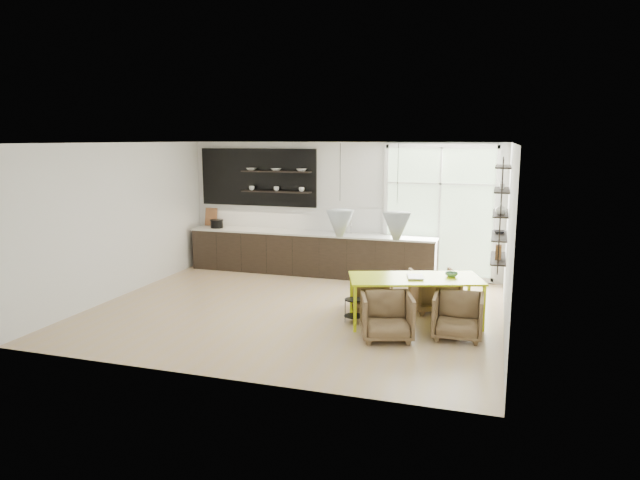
{
  "coord_description": "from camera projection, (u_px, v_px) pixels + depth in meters",
  "views": [
    {
      "loc": [
        3.32,
        -9.06,
        2.97
      ],
      "look_at": [
        0.28,
        0.6,
        1.17
      ],
      "focal_mm": 32.0,
      "sensor_mm": 36.0,
      "label": 1
    }
  ],
  "objects": [
    {
      "name": "kitchen_run",
      "position": [
        306.0,
        247.0,
        12.63
      ],
      "size": [
        5.54,
        0.69,
        2.75
      ],
      "color": "black",
      "rests_on": "ground"
    },
    {
      "name": "table_book",
      "position": [
        407.0,
        277.0,
        9.14
      ],
      "size": [
        0.32,
        0.38,
        0.03
      ],
      "primitive_type": "imported",
      "rotation": [
        0.0,
        0.0,
        0.23
      ],
      "color": "white",
      "rests_on": "dining_table"
    },
    {
      "name": "right_shelving",
      "position": [
        500.0,
        216.0,
        9.82
      ],
      "size": [
        0.26,
        1.22,
        1.9
      ],
      "color": "black",
      "rests_on": "ground"
    },
    {
      "name": "room",
      "position": [
        344.0,
        221.0,
        10.61
      ],
      "size": [
        7.02,
        6.01,
        2.91
      ],
      "color": "tan",
      "rests_on": "ground"
    },
    {
      "name": "armchair_front_right",
      "position": [
        458.0,
        316.0,
        8.56
      ],
      "size": [
        0.74,
        0.76,
        0.68
      ],
      "primitive_type": "imported",
      "rotation": [
        0.0,
        0.0,
        0.02
      ],
      "color": "brown",
      "rests_on": "ground"
    },
    {
      "name": "dining_table",
      "position": [
        415.0,
        281.0,
        9.19
      ],
      "size": [
        2.28,
        1.55,
        0.76
      ],
      "rotation": [
        0.0,
        0.0,
        0.32
      ],
      "color": "#C4DB08",
      "rests_on": "ground"
    },
    {
      "name": "table_bowl",
      "position": [
        451.0,
        274.0,
        9.25
      ],
      "size": [
        0.27,
        0.27,
        0.06
      ],
      "primitive_type": "imported",
      "rotation": [
        0.0,
        0.0,
        0.41
      ],
      "color": "#558B5E",
      "rests_on": "dining_table"
    },
    {
      "name": "armchair_front_left",
      "position": [
        387.0,
        316.0,
        8.52
      ],
      "size": [
        0.94,
        0.96,
        0.7
      ],
      "primitive_type": "imported",
      "rotation": [
        0.0,
        0.0,
        0.31
      ],
      "color": "brown",
      "rests_on": "ground"
    },
    {
      "name": "armchair_back_left",
      "position": [
        373.0,
        291.0,
        10.06
      ],
      "size": [
        0.72,
        0.74,
        0.62
      ],
      "primitive_type": "imported",
      "rotation": [
        0.0,
        0.0,
        3.23
      ],
      "color": "brown",
      "rests_on": "ground"
    },
    {
      "name": "wire_stool",
      "position": [
        354.0,
        307.0,
        9.3
      ],
      "size": [
        0.31,
        0.31,
        0.39
      ],
      "rotation": [
        0.0,
        0.0,
        0.23
      ],
      "color": "black",
      "rests_on": "ground"
    },
    {
      "name": "armchair_back_right",
      "position": [
        434.0,
        290.0,
        9.94
      ],
      "size": [
        1.0,
        1.01,
        0.72
      ],
      "primitive_type": "imported",
      "rotation": [
        0.0,
        0.0,
        3.52
      ],
      "color": "brown",
      "rests_on": "ground"
    }
  ]
}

